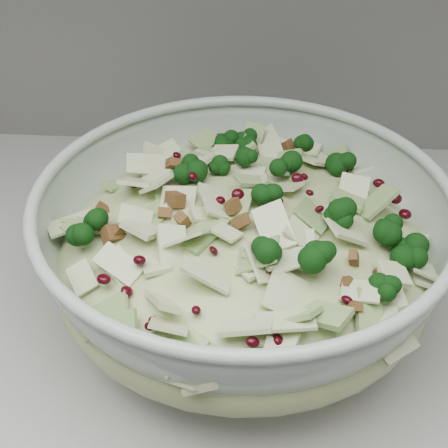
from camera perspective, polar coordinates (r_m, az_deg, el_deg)
name	(u,v)px	position (r m, az deg, el deg)	size (l,w,h in m)	color
mixing_bowl	(243,254)	(0.63, 1.71, -2.74)	(0.42, 0.42, 0.16)	#AABBAF
salad	(243,233)	(0.61, 1.76, -0.86)	(0.46, 0.46, 0.16)	#B4C687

